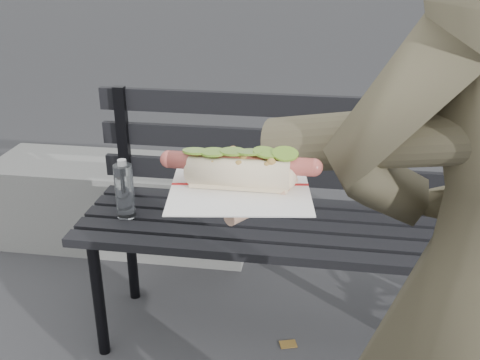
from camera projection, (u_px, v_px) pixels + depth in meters
The scene contains 3 objects.
park_bench at pixel (297, 204), 1.93m from camera, with size 1.50×0.44×0.88m.
concrete_block at pixel (123, 203), 2.68m from camera, with size 1.20×0.40×0.40m, color slate.
held_hotdog at pixel (384, 147), 0.80m from camera, with size 0.63×0.32×0.20m.
Camera 1 is at (0.02, -0.74, 1.37)m, focal length 42.00 mm.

